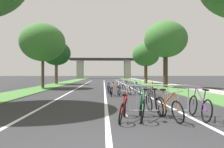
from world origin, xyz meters
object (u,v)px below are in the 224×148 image
bicycle_blue_0 (119,90)px  bicycle_green_4 (142,107)px  tree_left_oak_near (43,42)px  tree_right_maple_mid (146,55)px  bicycle_red_8 (124,109)px  bicycle_white_3 (119,89)px  crowd_barrier_nearest (158,101)px  tree_right_pine_near (165,40)px  bicycle_yellow_7 (151,90)px  bicycle_teal_9 (137,89)px  bicycle_silver_5 (126,89)px  bicycle_orange_1 (169,108)px  bicycle_black_2 (154,103)px  bicycle_orange_11 (112,90)px  bicycle_purple_6 (199,107)px  tree_left_oak_mid (56,53)px  bicycle_blue_10 (109,89)px  crowd_barrier_second (130,87)px

bicycle_blue_0 → bicycle_green_4: bearing=95.4°
tree_left_oak_near → tree_right_maple_mid: 15.32m
bicycle_red_8 → bicycle_white_3: bearing=99.5°
crowd_barrier_nearest → bicycle_blue_0: crowd_barrier_nearest is taller
bicycle_red_8 → bicycle_blue_0: bearing=99.8°
crowd_barrier_nearest → bicycle_blue_0: bearing=97.3°
crowd_barrier_nearest → bicycle_red_8: (-1.22, -0.59, -0.17)m
tree_right_pine_near → crowd_barrier_nearest: 15.39m
bicycle_blue_0 → bicycle_yellow_7: (2.16, -0.01, -0.01)m
tree_right_pine_near → bicycle_teal_9: bearing=-121.9°
tree_right_pine_near → bicycle_red_8: tree_right_pine_near is taller
bicycle_silver_5 → bicycle_red_8: size_ratio=1.06×
tree_right_pine_near → tree_right_maple_mid: bearing=91.4°
tree_left_oak_near → tree_right_maple_mid: tree_left_oak_near is taller
bicycle_orange_1 → bicycle_silver_5: bicycle_silver_5 is taller
tree_right_pine_near → bicycle_black_2: size_ratio=4.15×
bicycle_black_2 → bicycle_orange_11: 5.98m
bicycle_white_3 → bicycle_teal_9: bearing=9.1°
tree_right_maple_mid → bicycle_orange_11: size_ratio=3.51×
tree_left_oak_near → bicycle_green_4: 16.36m
tree_right_maple_mid → bicycle_silver_5: tree_right_maple_mid is taller
bicycle_orange_1 → bicycle_black_2: bicycle_orange_1 is taller
bicycle_orange_1 → bicycle_purple_6: (1.02, 0.10, 0.01)m
bicycle_orange_1 → bicycle_red_8: size_ratio=1.02×
bicycle_orange_1 → bicycle_orange_11: bicycle_orange_1 is taller
tree_left_oak_mid → tree_left_oak_near: bearing=-86.1°
tree_left_oak_mid → bicycle_silver_5: size_ratio=3.51×
bicycle_teal_9 → bicycle_blue_10: 1.95m
tree_right_maple_mid → bicycle_orange_11: (-5.75, -16.44, -3.87)m
tree_left_oak_near → bicycle_black_2: size_ratio=3.88×
bicycle_orange_1 → tree_left_oak_near: bearing=-70.5°
tree_left_oak_mid → bicycle_white_3: size_ratio=3.72×
tree_right_maple_mid → bicycle_green_4: bearing=-102.4°
bicycle_teal_9 → tree_right_pine_near: bearing=49.8°
tree_left_oak_mid → tree_right_maple_mid: bearing=4.1°
tree_right_maple_mid → bicycle_teal_9: (-3.94, -15.37, -3.87)m
bicycle_orange_1 → bicycle_yellow_7: bicycle_orange_1 is taller
bicycle_orange_1 → tree_right_pine_near: bearing=-117.3°
tree_left_oak_mid → bicycle_teal_9: bearing=-58.2°
bicycle_white_3 → bicycle_orange_11: (-0.57, -1.15, 0.01)m
tree_right_maple_mid → bicycle_white_3: 16.60m
tree_right_maple_mid → bicycle_blue_0: size_ratio=3.47×
bicycle_silver_5 → bicycle_teal_9: bearing=-3.8°
bicycle_white_3 → bicycle_blue_10: (-0.71, -0.14, -0.00)m
crowd_barrier_second → bicycle_silver_5: size_ratio=1.26×
tree_right_maple_mid → bicycle_red_8: size_ratio=3.64×
bicycle_orange_1 → bicycle_silver_5: bearing=-97.1°
bicycle_blue_10 → bicycle_green_4: bearing=-89.1°
tree_right_pine_near → bicycle_blue_0: bearing=-126.1°
bicycle_orange_1 → bicycle_red_8: bearing=-10.3°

